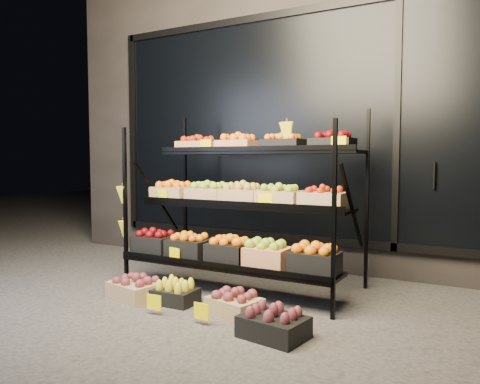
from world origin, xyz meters
The scene contains 9 objects.
ground centered at (0.00, 0.00, 0.00)m, with size 24.00×24.00×0.00m, color #514F4C.
building centered at (0.00, 2.59, 1.75)m, with size 6.00×2.08×3.50m.
display_rack centered at (-0.01, 0.60, 0.79)m, with size 2.18×1.02×1.66m.
tag_floor_a centered at (-0.21, -0.40, 0.06)m, with size 0.13×0.01×0.12m, color #FFE800.
tag_floor_b centered at (0.23, -0.40, 0.06)m, with size 0.13×0.01×0.12m, color #FFE800.
floor_crate_left centered at (-0.62, -0.15, 0.10)m, with size 0.49×0.40×0.21m.
floor_crate_midleft centered at (-0.25, -0.08, 0.09)m, with size 0.37×0.27×0.19m.
floor_crate_midright centered at (0.33, -0.09, 0.09)m, with size 0.45×0.37×0.20m.
floor_crate_right centered at (0.79, -0.36, 0.10)m, with size 0.47×0.38×0.21m.
Camera 1 is at (2.09, -3.16, 1.20)m, focal length 35.00 mm.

